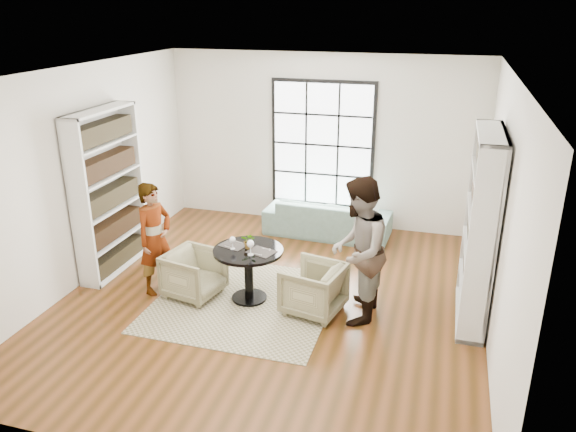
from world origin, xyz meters
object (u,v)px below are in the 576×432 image
(armchair_right, at_px, (313,289))
(flower_centerpiece, at_px, (249,241))
(armchair_left, at_px, (194,274))
(person_right, at_px, (358,251))
(person_left, at_px, (155,238))
(pedestal_table, at_px, (248,263))
(wine_glass_left, at_px, (232,240))
(sofa, at_px, (328,217))
(wine_glass_right, at_px, (250,244))

(armchair_right, distance_m, flower_centerpiece, 1.04)
(armchair_left, bearing_deg, person_right, -77.32)
(person_right, bearing_deg, person_left, -88.43)
(pedestal_table, distance_m, wine_glass_left, 0.39)
(person_right, relative_size, wine_glass_left, 10.39)
(armchair_right, xyz_separation_m, flower_centerpiece, (-0.90, 0.11, 0.52))
(pedestal_table, xyz_separation_m, armchair_right, (0.90, -0.07, -0.21))
(sofa, distance_m, person_left, 3.23)
(person_right, distance_m, wine_glass_right, 1.37)
(armchair_left, relative_size, person_left, 0.45)
(armchair_left, distance_m, wine_glass_right, 1.02)
(pedestal_table, distance_m, sofa, 2.59)
(sofa, bearing_deg, wine_glass_left, 77.00)
(person_right, bearing_deg, armchair_right, -88.98)
(pedestal_table, relative_size, person_left, 0.59)
(pedestal_table, distance_m, person_right, 1.51)
(person_right, bearing_deg, pedestal_table, -91.68)
(pedestal_table, height_order, armchair_left, pedestal_table)
(armchair_left, distance_m, person_left, 0.72)
(wine_glass_right, bearing_deg, pedestal_table, 120.75)
(armchair_right, distance_m, person_left, 2.25)
(person_left, bearing_deg, wine_glass_right, -75.23)
(sofa, bearing_deg, person_right, 112.41)
(armchair_right, distance_m, wine_glass_right, 0.99)
(pedestal_table, xyz_separation_m, wine_glass_right, (0.09, -0.15, 0.35))
(sofa, xyz_separation_m, wine_glass_right, (-0.44, -2.67, 0.58))
(sofa, relative_size, wine_glass_left, 11.86)
(person_left, relative_size, person_right, 0.84)
(pedestal_table, distance_m, person_left, 1.33)
(armchair_right, xyz_separation_m, wine_glass_right, (-0.81, -0.08, 0.56))
(sofa, distance_m, flower_centerpiece, 2.59)
(armchair_right, height_order, person_left, person_left)
(sofa, height_order, armchair_left, armchair_left)
(pedestal_table, bearing_deg, wine_glass_left, -166.90)
(pedestal_table, height_order, flower_centerpiece, flower_centerpiece)
(pedestal_table, xyz_separation_m, person_right, (1.45, -0.07, 0.39))
(pedestal_table, bearing_deg, armchair_left, -172.83)
(sofa, distance_m, person_right, 2.82)
(armchair_left, xyz_separation_m, wine_glass_left, (0.56, 0.05, 0.55))
(armchair_left, relative_size, person_right, 0.38)
(wine_glass_right, height_order, flower_centerpiece, flower_centerpiece)
(sofa, relative_size, flower_centerpiece, 9.73)
(armchair_right, bearing_deg, wine_glass_left, -78.98)
(armchair_left, xyz_separation_m, wine_glass_right, (0.84, -0.06, 0.57))
(armchair_left, distance_m, armchair_right, 1.66)
(sofa, relative_size, armchair_right, 2.93)
(pedestal_table, bearing_deg, wine_glass_right, -59.25)
(person_left, distance_m, flower_centerpiece, 1.32)
(pedestal_table, height_order, person_right, person_right)
(person_right, xyz_separation_m, flower_centerpiece, (-1.45, 0.11, -0.08))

